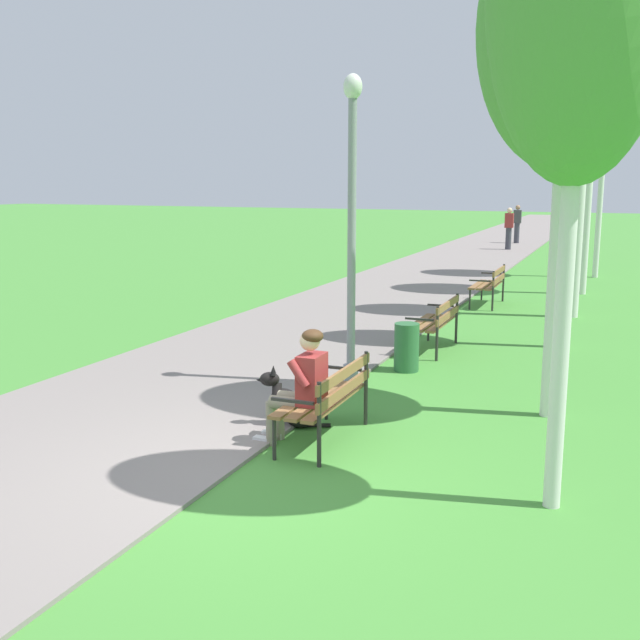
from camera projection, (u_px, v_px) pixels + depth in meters
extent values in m
plane|color=#478E38|center=(247.00, 477.00, 7.00)|extent=(120.00, 120.00, 0.00)
cube|color=gray|center=(484.00, 249.00, 29.60)|extent=(3.94, 60.00, 0.04)
cube|color=olive|center=(304.00, 398.00, 7.97)|extent=(0.14, 1.50, 0.04)
cube|color=olive|center=(320.00, 400.00, 7.90)|extent=(0.14, 1.50, 0.04)
cube|color=olive|center=(335.00, 402.00, 7.83)|extent=(0.14, 1.50, 0.04)
cube|color=olive|center=(344.00, 390.00, 7.77)|extent=(0.04, 1.50, 0.11)
cube|color=olive|center=(345.00, 373.00, 7.74)|extent=(0.04, 1.50, 0.11)
cylinder|color=#2D2B28|center=(326.00, 401.00, 8.64)|extent=(0.04, 0.04, 0.45)
cylinder|color=#2D2B28|center=(366.00, 388.00, 8.43)|extent=(0.04, 0.04, 0.85)
cube|color=#2D2B28|center=(343.00, 368.00, 8.49)|extent=(0.45, 0.04, 0.03)
cylinder|color=#2D2B28|center=(274.00, 438.00, 7.39)|extent=(0.04, 0.04, 0.45)
cylinder|color=#2D2B28|center=(319.00, 425.00, 7.17)|extent=(0.04, 0.04, 0.85)
cube|color=#2D2B28|center=(292.00, 401.00, 7.24)|extent=(0.45, 0.04, 0.03)
cube|color=olive|center=(420.00, 322.00, 12.18)|extent=(0.14, 1.50, 0.04)
cube|color=olive|center=(430.00, 323.00, 12.12)|extent=(0.14, 1.50, 0.04)
cube|color=olive|center=(441.00, 324.00, 12.05)|extent=(0.14, 1.50, 0.04)
cube|color=olive|center=(448.00, 316.00, 11.99)|extent=(0.04, 1.50, 0.11)
cube|color=olive|center=(448.00, 304.00, 11.95)|extent=(0.04, 1.50, 0.11)
cylinder|color=#2D2B28|center=(428.00, 328.00, 12.86)|extent=(0.04, 0.04, 0.45)
cylinder|color=#2D2B28|center=(457.00, 318.00, 12.64)|extent=(0.04, 0.04, 0.85)
cube|color=#2D2B28|center=(441.00, 305.00, 12.71)|extent=(0.45, 0.04, 0.03)
cylinder|color=#2D2B28|center=(406.00, 344.00, 11.61)|extent=(0.04, 0.04, 0.45)
cylinder|color=#2D2B28|center=(437.00, 334.00, 11.39)|extent=(0.04, 0.04, 0.85)
cube|color=#2D2B28|center=(419.00, 319.00, 11.46)|extent=(0.45, 0.04, 0.03)
cube|color=olive|center=(478.00, 285.00, 16.50)|extent=(0.14, 1.50, 0.04)
cube|color=olive|center=(485.00, 285.00, 16.44)|extent=(0.14, 1.50, 0.04)
cube|color=olive|center=(494.00, 285.00, 16.37)|extent=(0.14, 1.50, 0.04)
cube|color=olive|center=(499.00, 279.00, 16.31)|extent=(0.04, 1.50, 0.11)
cube|color=olive|center=(499.00, 271.00, 16.27)|extent=(0.04, 1.50, 0.11)
cylinder|color=#2D2B28|center=(482.00, 290.00, 17.18)|extent=(0.04, 0.04, 0.45)
cylinder|color=#2D2B28|center=(503.00, 283.00, 16.96)|extent=(0.04, 0.04, 0.85)
cube|color=#2D2B28|center=(491.00, 273.00, 17.03)|extent=(0.45, 0.04, 0.03)
cylinder|color=#2D2B28|center=(470.00, 299.00, 15.93)|extent=(0.04, 0.04, 0.45)
cylinder|color=#2D2B28|center=(493.00, 291.00, 15.71)|extent=(0.04, 0.04, 0.85)
cube|color=#2D2B28|center=(480.00, 281.00, 15.78)|extent=(0.45, 0.04, 0.03)
cylinder|color=gray|center=(297.00, 399.00, 7.87)|extent=(0.42, 0.14, 0.14)
cylinder|color=gray|center=(279.00, 418.00, 8.00)|extent=(0.11, 0.11, 0.47)
cube|color=silver|center=(273.00, 434.00, 8.06)|extent=(0.24, 0.09, 0.07)
cylinder|color=gray|center=(289.00, 404.00, 7.69)|extent=(0.42, 0.14, 0.14)
cylinder|color=gray|center=(271.00, 423.00, 7.82)|extent=(0.11, 0.11, 0.47)
cube|color=silver|center=(265.00, 440.00, 7.88)|extent=(0.24, 0.09, 0.07)
cube|color=maroon|center=(312.00, 379.00, 7.66)|extent=(0.22, 0.36, 0.52)
cylinder|color=maroon|center=(314.00, 365.00, 7.84)|extent=(0.25, 0.09, 0.30)
cylinder|color=maroon|center=(298.00, 374.00, 7.48)|extent=(0.25, 0.09, 0.30)
sphere|color=beige|center=(310.00, 341.00, 7.59)|extent=(0.21, 0.21, 0.21)
ellipsoid|color=#472D19|center=(313.00, 336.00, 7.57)|extent=(0.22, 0.23, 0.14)
ellipsoid|color=black|center=(300.00, 414.00, 8.38)|extent=(0.44, 0.40, 0.32)
ellipsoid|color=black|center=(287.00, 403.00, 8.35)|extent=(0.55, 0.39, 0.48)
ellipsoid|color=black|center=(291.00, 400.00, 8.35)|extent=(0.40, 0.31, 0.27)
cylinder|color=black|center=(276.00, 409.00, 8.43)|extent=(0.06, 0.06, 0.38)
cylinder|color=black|center=(275.00, 413.00, 8.31)|extent=(0.06, 0.06, 0.38)
cylinder|color=black|center=(277.00, 390.00, 8.33)|extent=(0.17, 0.20, 0.19)
ellipsoid|color=black|center=(270.00, 379.00, 8.30)|extent=(0.26, 0.21, 0.16)
cone|color=black|center=(261.00, 380.00, 8.30)|extent=(0.13, 0.12, 0.09)
cone|color=black|center=(273.00, 369.00, 8.33)|extent=(0.06, 0.06, 0.09)
cone|color=black|center=(273.00, 371.00, 8.24)|extent=(0.06, 0.06, 0.09)
cylinder|color=black|center=(318.00, 425.00, 8.40)|extent=(0.28, 0.15, 0.04)
cylinder|color=gray|center=(351.00, 375.00, 10.04)|extent=(0.20, 0.20, 0.30)
cylinder|color=gray|center=(352.00, 247.00, 9.72)|extent=(0.11, 0.11, 3.76)
ellipsoid|color=silver|center=(353.00, 87.00, 9.35)|extent=(0.24, 0.24, 0.32)
cylinder|color=silver|center=(563.00, 316.00, 6.08)|extent=(0.14, 0.14, 3.30)
cylinder|color=silver|center=(555.00, 271.00, 8.51)|extent=(0.17, 0.17, 3.43)
ellipsoid|color=#569E42|center=(570.00, 25.00, 8.02)|extent=(1.98, 1.79, 3.11)
cylinder|color=silver|center=(566.00, 241.00, 12.08)|extent=(0.17, 0.17, 3.51)
ellipsoid|color=#66A847|center=(576.00, 72.00, 11.59)|extent=(1.58, 1.36, 2.86)
cylinder|color=silver|center=(579.00, 209.00, 14.71)|extent=(0.22, 0.22, 4.33)
ellipsoid|color=#4C933D|center=(589.00, 51.00, 14.16)|extent=(1.59, 1.48, 2.64)
cylinder|color=silver|center=(587.00, 207.00, 17.75)|extent=(0.19, 0.19, 4.17)
ellipsoid|color=#66A847|center=(596.00, 80.00, 17.21)|extent=(2.08, 1.90, 2.74)
cylinder|color=silver|center=(601.00, 194.00, 20.77)|extent=(0.15, 0.15, 4.69)
ellipsoid|color=#66A847|center=(609.00, 75.00, 20.18)|extent=(2.01, 1.71, 2.67)
cylinder|color=#2D6638|center=(407.00, 347.00, 10.82)|extent=(0.36, 0.36, 0.70)
cylinder|color=#383842|center=(508.00, 239.00, 29.07)|extent=(0.22, 0.22, 0.88)
cube|color=maroon|center=(509.00, 220.00, 28.93)|extent=(0.32, 0.20, 0.56)
sphere|color=beige|center=(510.00, 210.00, 28.86)|extent=(0.20, 0.20, 0.20)
cylinder|color=#383842|center=(517.00, 234.00, 31.96)|extent=(0.22, 0.22, 0.88)
cube|color=#3F3F42|center=(517.00, 217.00, 31.83)|extent=(0.32, 0.20, 0.56)
sphere|color=#A37556|center=(518.00, 207.00, 31.76)|extent=(0.20, 0.20, 0.20)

